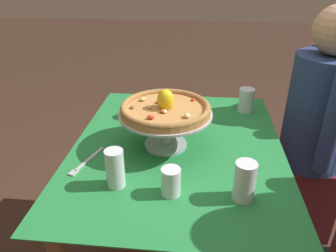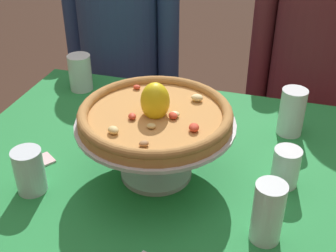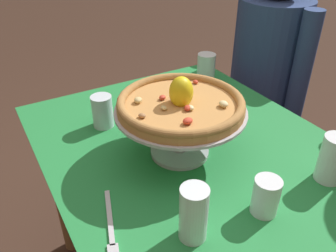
# 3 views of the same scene
# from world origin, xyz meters

# --- Properties ---
(dining_table) EXTENTS (1.06, 0.84, 0.72)m
(dining_table) POSITION_xyz_m (0.00, 0.00, 0.60)
(dining_table) COLOR olive
(dining_table) RESTS_ON ground
(pizza_stand) EXTENTS (0.36, 0.36, 0.15)m
(pizza_stand) POSITION_xyz_m (-0.00, -0.05, 0.82)
(pizza_stand) COLOR #B7B7C1
(pizza_stand) RESTS_ON dining_table
(pizza) EXTENTS (0.35, 0.35, 0.10)m
(pizza) POSITION_xyz_m (-0.00, -0.05, 0.89)
(pizza) COLOR #BC8447
(pizza) RESTS_ON pizza_stand
(water_glass_side_right) EXTENTS (0.06, 0.06, 0.10)m
(water_glass_side_right) POSITION_xyz_m (0.30, 0.00, 0.76)
(water_glass_side_right) COLOR white
(water_glass_side_right) RESTS_ON dining_table
(water_glass_front_right) EXTENTS (0.06, 0.06, 0.14)m
(water_glass_front_right) POSITION_xyz_m (0.27, -0.19, 0.78)
(water_glass_front_right) COLOR silver
(water_glass_front_right) RESTS_ON dining_table
(water_glass_back_left) EXTENTS (0.07, 0.07, 0.12)m
(water_glass_back_left) POSITION_xyz_m (-0.37, 0.31, 0.77)
(water_glass_back_left) COLOR silver
(water_glass_back_left) RESTS_ON dining_table
(water_glass_back_right) EXTENTS (0.07, 0.07, 0.13)m
(water_glass_back_right) POSITION_xyz_m (0.30, 0.23, 0.78)
(water_glass_back_right) COLOR white
(water_glass_back_right) RESTS_ON dining_table
(water_glass_front_left) EXTENTS (0.07, 0.07, 0.11)m
(water_glass_front_left) POSITION_xyz_m (-0.26, -0.19, 0.77)
(water_glass_front_left) COLOR silver
(water_glass_front_left) RESTS_ON dining_table
(sugar_packet) EXTENTS (0.06, 0.06, 0.00)m
(sugar_packet) POSITION_xyz_m (-0.29, -0.08, 0.72)
(sugar_packet) COLOR beige
(sugar_packet) RESTS_ON dining_table
(diner_left) EXTENTS (0.47, 0.33, 1.23)m
(diner_left) POSITION_xyz_m (-0.37, 0.66, 0.59)
(diner_left) COLOR maroon
(diner_left) RESTS_ON ground
(diner_right) EXTENTS (0.50, 0.36, 1.28)m
(diner_right) POSITION_xyz_m (0.37, 0.69, 0.63)
(diner_right) COLOR #1E3833
(diner_right) RESTS_ON ground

